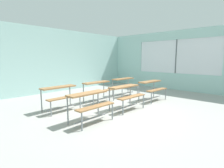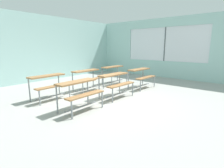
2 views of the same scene
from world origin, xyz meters
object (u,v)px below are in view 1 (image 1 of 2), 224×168
Objects in this scene: desk_bench_r1c0 at (61,93)px; desk_bench_r1c1 at (98,87)px; desk_bench_r0c1 at (126,92)px; desk_bench_r1c2 at (125,83)px; desk_bench_r0c0 at (90,100)px; desk_bench_r0c2 at (152,86)px.

desk_bench_r1c0 is 1.53m from desk_bench_r1c1.
desk_bench_r0c1 is 0.99× the size of desk_bench_r1c2.
desk_bench_r1c0 is 3.11m from desk_bench_r1c2.
desk_bench_r0c0 and desk_bench_r1c0 have the same top height.
desk_bench_r0c1 is at bearing -176.08° from desk_bench_r0c2.
desk_bench_r0c0 and desk_bench_r1c1 have the same top height.
desk_bench_r0c1 is at bearing 0.54° from desk_bench_r0c0.
desk_bench_r1c0 is (-1.48, 1.39, 0.00)m from desk_bench_r0c1.
desk_bench_r0c0 is at bearing -176.13° from desk_bench_r0c2.
desk_bench_r1c0 and desk_bench_r1c1 have the same top height.
desk_bench_r1c2 is (1.63, 1.38, 0.00)m from desk_bench_r0c1.
desk_bench_r1c0 is (-3.11, 1.36, 0.00)m from desk_bench_r0c2.
desk_bench_r1c2 is at bearing -0.99° from desk_bench_r1c0.
desk_bench_r0c0 is at bearing -177.29° from desk_bench_r0c1.
desk_bench_r0c0 is 0.98× the size of desk_bench_r0c2.
desk_bench_r1c0 is (0.01, 1.42, 0.00)m from desk_bench_r0c0.
desk_bench_r0c0 is at bearing -152.83° from desk_bench_r1c2.
desk_bench_r0c1 is 1.36m from desk_bench_r1c1.
desk_bench_r1c0 is at bearing 179.32° from desk_bench_r1c1.
desk_bench_r0c0 is 1.49m from desk_bench_r0c1.
desk_bench_r1c2 is (1.58, 0.03, 0.00)m from desk_bench_r1c1.
desk_bench_r1c2 is at bearing 23.75° from desk_bench_r0c0.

